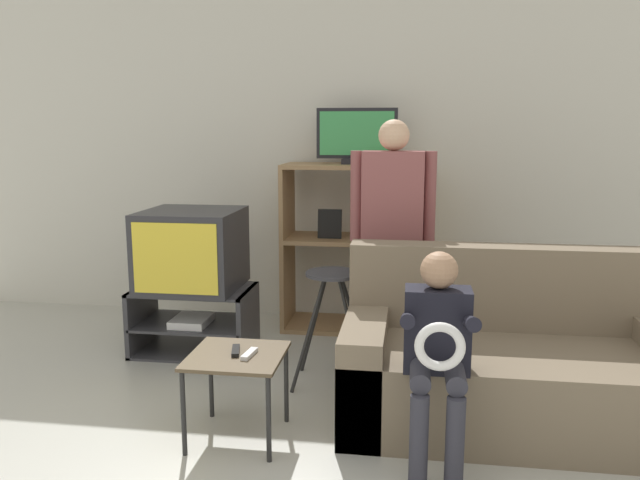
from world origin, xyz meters
The scene contains 12 objects.
wall_back centered at (0.00, 3.31, 1.30)m, with size 6.40×0.06×2.60m.
tv_stand centered at (-0.88, 2.31, 0.22)m, with size 0.80×0.50×0.45m.
television_main centered at (-0.89, 2.33, 0.72)m, with size 0.64×0.64×0.54m.
media_shelf centered at (0.17, 3.00, 0.65)m, with size 1.10×0.48×1.27m.
television_flat centered at (0.17, 3.02, 1.46)m, with size 0.60×0.20×0.41m.
folding_stool centered at (0.13, 1.90, 0.55)m, with size 0.46×0.36×0.70m.
snack_table centered at (-0.25, 1.16, 0.38)m, with size 0.46×0.46×0.44m.
remote_control_black centered at (-0.26, 1.18, 0.45)m, with size 0.04×0.14×0.02m, color black.
remote_control_white centered at (-0.18, 1.15, 0.45)m, with size 0.04×0.14×0.02m, color silver.
couch centered at (1.11, 1.56, 0.30)m, with size 1.73×0.86×0.89m.
person_standing_adult centered at (0.46, 2.25, 0.96)m, with size 0.53×0.20×1.58m.
person_seated_child centered at (0.71, 1.05, 0.58)m, with size 0.33×0.43×0.98m.
Camera 1 is at (0.58, -1.65, 1.52)m, focal length 35.00 mm.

